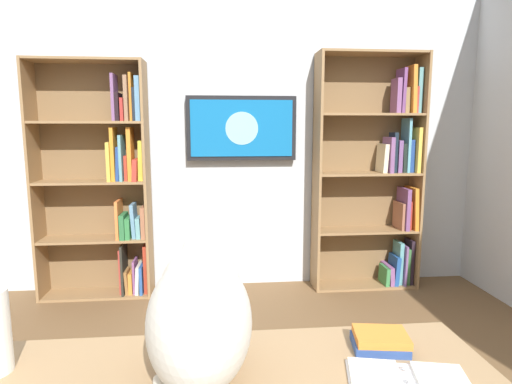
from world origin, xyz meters
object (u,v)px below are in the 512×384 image
at_px(cat, 200,308).
at_px(desk_book_stack, 380,341).
at_px(bookshelf_right, 107,184).
at_px(wall_mounted_tv, 242,128).
at_px(open_binder, 410,384).
at_px(bookshelf_left, 380,177).

bearing_deg(cat, desk_book_stack, -173.69).
relative_size(bookshelf_right, cat, 3.07).
distance_m(wall_mounted_tv, open_binder, 2.80).
bearing_deg(bookshelf_left, bookshelf_right, 0.01).
distance_m(bookshelf_left, open_binder, 2.79).
distance_m(cat, desk_book_stack, 0.59).
height_order(bookshelf_left, wall_mounted_tv, bookshelf_left).
bearing_deg(open_binder, bookshelf_left, -109.53).
distance_m(bookshelf_left, desk_book_stack, 2.60).
relative_size(bookshelf_right, wall_mounted_tv, 2.08).
xyz_separation_m(wall_mounted_tv, open_binder, (-0.29, 2.70, -0.68)).
distance_m(bookshelf_right, desk_book_stack, 2.81).
distance_m(bookshelf_left, wall_mounted_tv, 1.30).
bearing_deg(bookshelf_right, desk_book_stack, 120.52).
bearing_deg(wall_mounted_tv, bookshelf_right, 4.10).
bearing_deg(desk_book_stack, bookshelf_right, -59.48).
bearing_deg(bookshelf_left, wall_mounted_tv, -3.80).
bearing_deg(bookshelf_right, cat, 109.15).
bearing_deg(cat, wall_mounted_tv, -96.16).
height_order(wall_mounted_tv, cat, wall_mounted_tv).
xyz_separation_m(bookshelf_left, desk_book_stack, (0.93, 2.41, -0.23)).
bearing_deg(bookshelf_left, cat, 58.84).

